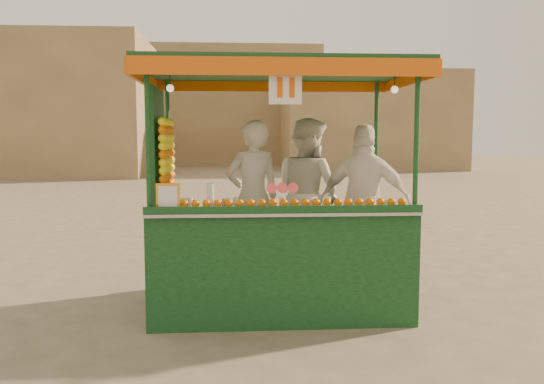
{
  "coord_description": "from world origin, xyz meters",
  "views": [
    {
      "loc": [
        -0.11,
        -5.26,
        1.73
      ],
      "look_at": [
        0.26,
        0.19,
        1.18
      ],
      "focal_mm": 36.26,
      "sensor_mm": 36.0,
      "label": 1
    }
  ],
  "objects": [
    {
      "name": "building_right",
      "position": [
        7.0,
        24.0,
        2.5
      ],
      "size": [
        9.0,
        6.0,
        5.0
      ],
      "primitive_type": "cube",
      "color": "#A0875B",
      "rests_on": "ground"
    },
    {
      "name": "building_center",
      "position": [
        -2.0,
        30.0,
        3.5
      ],
      "size": [
        14.0,
        7.0,
        7.0
      ],
      "primitive_type": "cube",
      "color": "#A0875B",
      "rests_on": "ground"
    },
    {
      "name": "building_left",
      "position": [
        -9.0,
        20.0,
        3.0
      ],
      "size": [
        10.0,
        6.0,
        6.0
      ],
      "primitive_type": "cube",
      "color": "#A0875B",
      "rests_on": "ground"
    },
    {
      "name": "juice_cart",
      "position": [
        0.25,
        0.12,
        0.78
      ],
      "size": [
        2.67,
        1.73,
        2.43
      ],
      "color": "black",
      "rests_on": "ground"
    },
    {
      "name": "ground",
      "position": [
        0.0,
        0.0,
        0.0
      ],
      "size": [
        90.0,
        90.0,
        0.0
      ],
      "primitive_type": "plane",
      "color": "brown",
      "rests_on": "ground"
    },
    {
      "name": "vendor_left",
      "position": [
        0.07,
        0.48,
        1.09
      ],
      "size": [
        0.67,
        0.53,
        1.62
      ],
      "rotation": [
        0.0,
        0.0,
        3.41
      ],
      "color": "silver",
      "rests_on": "ground"
    },
    {
      "name": "vendor_middle",
      "position": [
        0.67,
        0.6,
        1.1
      ],
      "size": [
        0.98,
        1.01,
        1.64
      ],
      "rotation": [
        0.0,
        0.0,
        2.24
      ],
      "color": "silver",
      "rests_on": "ground"
    },
    {
      "name": "vendor_right",
      "position": [
        1.2,
        0.2,
        1.07
      ],
      "size": [
        1.0,
        0.67,
        1.58
      ],
      "rotation": [
        0.0,
        0.0,
        2.81
      ],
      "color": "white",
      "rests_on": "ground"
    }
  ]
}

